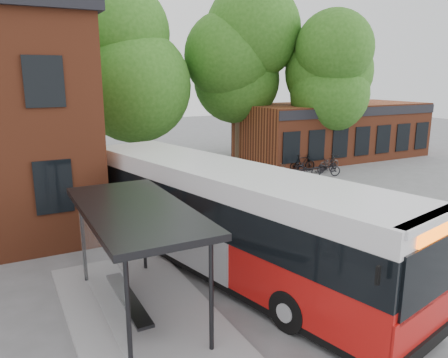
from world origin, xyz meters
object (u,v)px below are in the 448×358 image
bicycle_3 (299,170)px  bicycle_4 (326,169)px  bus_shelter (138,261)px  bicycle_5 (302,163)px  bicycle_6 (329,163)px  bicycle_7 (327,166)px  city_bus (226,219)px  bicycle_0 (276,172)px

bicycle_3 → bicycle_4: bicycle_4 is taller
bus_shelter → bicycle_5: (14.36, 11.91, -0.90)m
bicycle_6 → bicycle_7: size_ratio=1.17×
city_bus → bus_shelter: bearing=-168.8°
bus_shelter → bicycle_5: size_ratio=3.82×
city_bus → bicycle_3: 13.35m
bicycle_6 → bicycle_7: 0.98m
bicycle_0 → bicycle_4: (3.18, -0.65, 0.03)m
bicycle_5 → bicycle_0: bearing=119.7°
city_bus → bicycle_6: size_ratio=7.06×
bus_shelter → bicycle_0: size_ratio=3.92×
bicycle_7 → bicycle_4: bearing=134.6°
bus_shelter → bicycle_6: bearing=35.3°
bicycle_4 → bicycle_6: size_ratio=1.03×
city_bus → bicycle_0: 12.44m
bicycle_5 → bicycle_7: size_ratio=1.18×
bus_shelter → bicycle_4: 17.83m
city_bus → bicycle_6: (12.93, 10.01, -1.16)m
bicycle_0 → bicycle_6: bearing=-81.7°
bus_shelter → bicycle_0: bus_shelter is taller
bicycle_0 → bicycle_5: size_ratio=0.97×
bicycle_7 → bicycle_3: bearing=97.3°
bus_shelter → bicycle_3: (13.04, 10.47, -0.98)m
bus_shelter → bicycle_0: bearing=42.9°
bus_shelter → bicycle_5: bearing=39.7°
bus_shelter → bicycle_4: bus_shelter is taller
bus_shelter → bicycle_3: bearing=38.8°
bicycle_3 → bicycle_7: (2.42, 0.35, 0.00)m
bicycle_5 → bicycle_6: bearing=-97.0°
bicycle_3 → bicycle_4: size_ratio=0.82×
bus_shelter → city_bus: (3.26, 1.45, 0.18)m
bicycle_3 → bicycle_6: bearing=-86.1°
bicycle_7 → city_bus: bearing=126.7°
bicycle_6 → bicycle_0: bearing=90.5°
city_bus → bicycle_3: size_ratio=8.28×
bicycle_0 → bicycle_3: bicycle_0 is taller
bicycle_0 → bicycle_6: 4.75m
bicycle_3 → bicycle_4: bearing=-118.2°
city_bus → bicycle_5: 15.29m
bicycle_0 → bicycle_7: (3.95, 0.13, -0.00)m
bus_shelter → city_bus: 3.58m
bicycle_5 → bicycle_7: 1.55m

